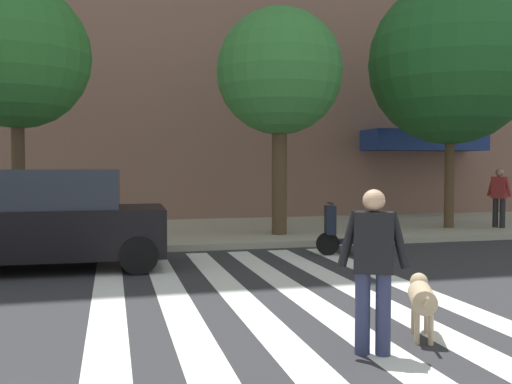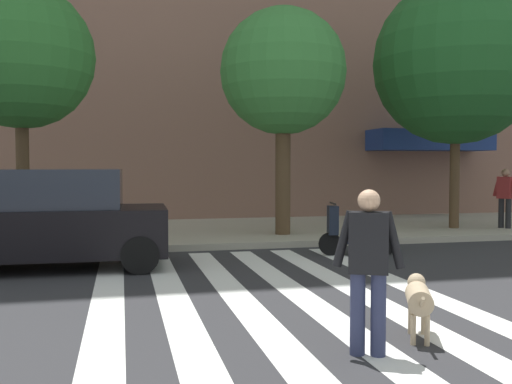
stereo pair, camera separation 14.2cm
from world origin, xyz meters
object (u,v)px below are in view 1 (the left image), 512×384
parked_scooter (355,232)px  street_tree_nearest (16,56)px  dog_on_leash (422,297)px  pedestrian_dog_walker (373,262)px  pedestrian_bystander (499,194)px  street_tree_middle (280,73)px  parked_car_behind_first (33,221)px  street_tree_further (451,63)px

parked_scooter → street_tree_nearest: bearing=161.5°
parked_scooter → dog_on_leash: size_ratio=1.75×
pedestrian_dog_walker → pedestrian_bystander: size_ratio=1.00×
parked_scooter → street_tree_middle: 4.67m
street_tree_nearest → pedestrian_bystander: size_ratio=3.48×
dog_on_leash → pedestrian_bystander: size_ratio=0.57×
parked_car_behind_first → street_tree_nearest: size_ratio=0.84×
parked_car_behind_first → street_tree_middle: (5.46, 2.88, 3.30)m
parked_car_behind_first → street_tree_nearest: 4.22m
street_tree_nearest → street_tree_middle: 6.07m
street_tree_further → parked_scooter: bearing=-144.2°
parked_scooter → street_tree_further: 6.69m
parked_car_behind_first → street_tree_middle: street_tree_middle is taller
parked_scooter → pedestrian_bystander: bearing=25.6°
parked_scooter → street_tree_further: size_ratio=0.24×
parked_car_behind_first → pedestrian_bystander: 12.17m
parked_scooter → dog_on_leash: bearing=-106.9°
dog_on_leash → street_tree_nearest: bearing=123.8°
dog_on_leash → street_tree_middle: bearing=84.2°
pedestrian_bystander → street_tree_nearest: bearing=-178.4°
street_tree_middle → dog_on_leash: street_tree_middle is taller
parked_car_behind_first → street_tree_nearest: (-0.59, 2.48, 3.36)m
street_tree_nearest → dog_on_leash: 10.14m
parked_car_behind_first → pedestrian_dog_walker: 6.91m
parked_car_behind_first → street_tree_middle: bearing=27.8°
street_tree_further → pedestrian_dog_walker: 11.75m
street_tree_further → dog_on_leash: size_ratio=7.34×
parked_scooter → street_tree_middle: (-0.84, 2.70, 3.71)m
street_tree_middle → pedestrian_bystander: (6.37, -0.05, -3.11)m
street_tree_further → dog_on_leash: 11.20m
parked_scooter → street_tree_middle: size_ratio=0.29×
parked_scooter → parked_car_behind_first: bearing=-178.4°
parked_scooter → pedestrian_bystander: size_ratio=0.99×
street_tree_middle → street_tree_further: 5.07m
parked_scooter → dog_on_leash: (-1.67, -5.51, -0.04)m
street_tree_nearest → parked_car_behind_first: bearing=-76.6°
parked_car_behind_first → dog_on_leash: (4.64, -5.33, -0.44)m
street_tree_further → pedestrian_bystander: bearing=-15.5°
parked_car_behind_first → pedestrian_bystander: parked_car_behind_first is taller
street_tree_nearest → street_tree_middle: (6.06, 0.40, -0.05)m
parked_car_behind_first → pedestrian_bystander: bearing=13.5°
pedestrian_dog_walker → parked_scooter: bearing=67.5°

